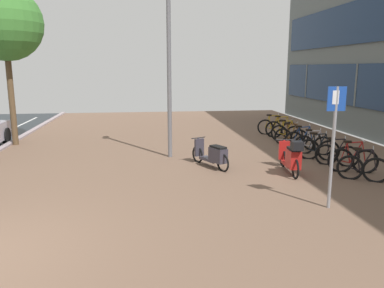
% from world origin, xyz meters
% --- Properties ---
extents(ground, '(21.00, 40.00, 0.13)m').
position_xyz_m(ground, '(1.43, 0.00, -0.02)').
color(ground, '#20262B').
extents(bicycle_rack_00, '(1.16, 0.78, 0.96)m').
position_xyz_m(bicycle_rack_00, '(8.62, 3.14, 0.34)').
color(bicycle_rack_00, black).
rests_on(bicycle_rack_00, ground).
extents(bicycle_rack_01, '(1.34, 0.57, 1.00)m').
position_xyz_m(bicycle_rack_01, '(8.80, 3.93, 0.35)').
color(bicycle_rack_01, black).
rests_on(bicycle_rack_01, ground).
extents(bicycle_rack_02, '(1.18, 0.69, 0.94)m').
position_xyz_m(bicycle_rack_02, '(8.73, 4.72, 0.33)').
color(bicycle_rack_02, black).
rests_on(bicycle_rack_02, ground).
extents(bicycle_rack_03, '(1.22, 0.67, 0.97)m').
position_xyz_m(bicycle_rack_03, '(8.52, 5.52, 0.34)').
color(bicycle_rack_03, black).
rests_on(bicycle_rack_03, ground).
extents(bicycle_rack_04, '(1.20, 0.67, 0.95)m').
position_xyz_m(bicycle_rack_04, '(8.71, 6.31, 0.33)').
color(bicycle_rack_04, black).
rests_on(bicycle_rack_04, ground).
extents(bicycle_rack_05, '(1.28, 0.58, 0.96)m').
position_xyz_m(bicycle_rack_05, '(8.68, 7.10, 0.34)').
color(bicycle_rack_05, black).
rests_on(bicycle_rack_05, ground).
extents(bicycle_rack_06, '(1.16, 0.74, 0.95)m').
position_xyz_m(bicycle_rack_06, '(8.54, 7.89, 0.33)').
color(bicycle_rack_06, black).
rests_on(bicycle_rack_06, ground).
extents(bicycle_rack_07, '(1.16, 0.72, 0.96)m').
position_xyz_m(bicycle_rack_07, '(8.67, 8.69, 0.34)').
color(bicycle_rack_07, black).
rests_on(bicycle_rack_07, ground).
extents(bicycle_rack_08, '(1.27, 0.80, 1.03)m').
position_xyz_m(bicycle_rack_08, '(8.75, 9.48, 0.36)').
color(bicycle_rack_08, black).
rests_on(bicycle_rack_08, ground).
extents(bicycle_rack_09, '(1.33, 0.59, 0.99)m').
position_xyz_m(bicycle_rack_09, '(8.64, 10.27, 0.35)').
color(bicycle_rack_09, black).
rests_on(bicycle_rack_09, ground).
extents(scooter_near, '(0.54, 1.87, 1.06)m').
position_xyz_m(scooter_near, '(6.98, 4.01, 0.48)').
color(scooter_near, black).
rests_on(scooter_near, ground).
extents(scooter_mid, '(0.95, 1.70, 0.84)m').
position_xyz_m(scooter_mid, '(4.90, 4.98, 0.39)').
color(scooter_mid, black).
rests_on(scooter_mid, ground).
extents(parking_sign, '(0.40, 0.07, 2.60)m').
position_xyz_m(parking_sign, '(6.76, 1.36, 1.60)').
color(parking_sign, gray).
rests_on(parking_sign, ground).
extents(lamp_post, '(0.20, 0.52, 5.86)m').
position_xyz_m(lamp_post, '(3.72, 6.56, 3.25)').
color(lamp_post, slate).
rests_on(lamp_post, ground).
extents(street_tree, '(2.77, 2.77, 5.98)m').
position_xyz_m(street_tree, '(-2.16, 9.42, 4.57)').
color(street_tree, brown).
rests_on(street_tree, ground).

